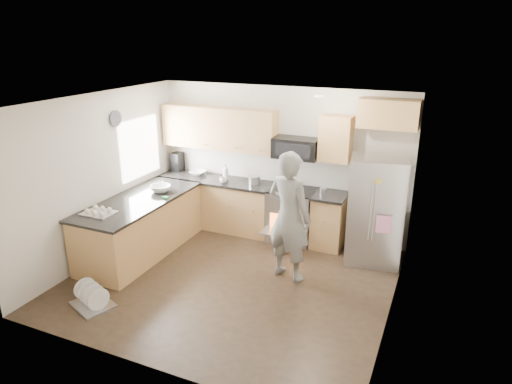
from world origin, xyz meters
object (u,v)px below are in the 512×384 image
at_px(person, 289,217).
at_px(dish_rack, 92,300).
at_px(stove_range, 293,203).
at_px(refrigerator, 375,211).

height_order(person, dish_rack, person).
xyz_separation_m(stove_range, dish_rack, (-1.73, -3.02, -0.59)).
distance_m(stove_range, person, 1.33).
bearing_deg(refrigerator, stove_range, 160.30).
height_order(refrigerator, person, person).
bearing_deg(stove_range, refrigerator, -9.70).
distance_m(stove_range, dish_rack, 3.53).
distance_m(person, dish_rack, 2.89).
height_order(stove_range, person, person).
bearing_deg(person, refrigerator, -120.03).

